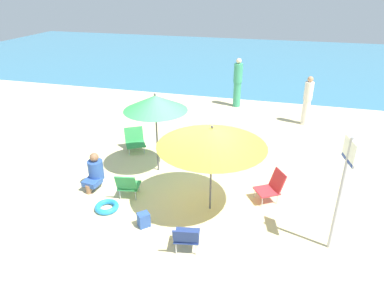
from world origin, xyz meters
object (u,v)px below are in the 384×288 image
beach_chair_c (186,237)px  person_a (307,100)px  person_b (95,171)px  beach_chair_f (185,140)px  beach_chair_e (135,140)px  umbrella_green (155,103)px  swim_ring (107,207)px  umbrella_yellow (212,137)px  beach_chair_a (272,186)px  person_c (238,83)px  beach_bag (144,220)px  beach_chair_d (213,158)px  warning_sign (343,180)px  beach_chair_b (128,185)px

beach_chair_c → person_a: 7.18m
person_a → person_b: person_a is taller
beach_chair_f → beach_chair_e: bearing=-69.8°
umbrella_green → swim_ring: umbrella_green is taller
umbrella_yellow → person_a: size_ratio=1.33×
person_a → beach_chair_a: bearing=128.9°
person_c → beach_bag: (-0.71, -7.58, -0.77)m
umbrella_yellow → person_c: size_ratio=1.18×
beach_chair_a → beach_chair_d: (-1.54, 1.08, -0.07)m
umbrella_yellow → swim_ring: (-2.10, -0.59, -1.60)m
warning_sign → beach_chair_c: bearing=-175.1°
beach_chair_f → beach_chair_c: bearing=20.4°
beach_chair_d → beach_chair_e: size_ratio=0.91×
beach_chair_a → beach_chair_e: 4.18m
umbrella_yellow → beach_chair_e: umbrella_yellow is taller
umbrella_green → beach_chair_c: umbrella_green is taller
swim_ring → umbrella_green: bearing=75.5°
umbrella_yellow → beach_chair_c: bearing=-95.5°
swim_ring → beach_chair_f: bearing=76.1°
beach_bag → beach_chair_b: bearing=130.4°
umbrella_green → beach_chair_b: umbrella_green is taller
umbrella_green → umbrella_yellow: umbrella_green is taller
umbrella_yellow → swim_ring: bearing=-164.2°
beach_chair_d → beach_chair_e: (-2.34, 0.46, 0.03)m
beach_chair_c → warning_sign: warning_sign is taller
beach_chair_d → swim_ring: beach_chair_d is taller
warning_sign → umbrella_green: bearing=142.4°
beach_chair_a → beach_chair_e: beach_chair_a is taller
beach_chair_c → swim_ring: size_ratio=1.19×
beach_chair_c → beach_chair_e: 4.37m
beach_chair_d → person_b: size_ratio=0.80×
umbrella_yellow → person_a: bearing=69.5°
beach_chair_a → beach_chair_d: bearing=-66.9°
beach_chair_c → person_c: person_c is taller
person_b → person_c: (2.33, 6.54, 0.51)m
beach_chair_a → swim_ring: bearing=-11.0°
umbrella_green → person_c: (1.20, 5.42, -0.87)m
beach_chair_b → person_a: bearing=-44.3°
beach_chair_f → person_c: 4.22m
beach_chair_b → swim_ring: beach_chair_b is taller
beach_chair_c → beach_bag: beach_chair_c is taller
beach_chair_c → person_a: bearing=-28.0°
beach_chair_b → warning_sign: size_ratio=0.30×
beach_chair_b → beach_chair_f: beach_chair_b is taller
beach_chair_a → person_b: size_ratio=0.82×
umbrella_green → beach_chair_f: 2.05m
umbrella_green → beach_chair_b: 1.99m
umbrella_yellow → beach_chair_f: umbrella_yellow is taller
swim_ring → beach_chair_e: bearing=101.4°
umbrella_green → person_b: bearing=-135.2°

